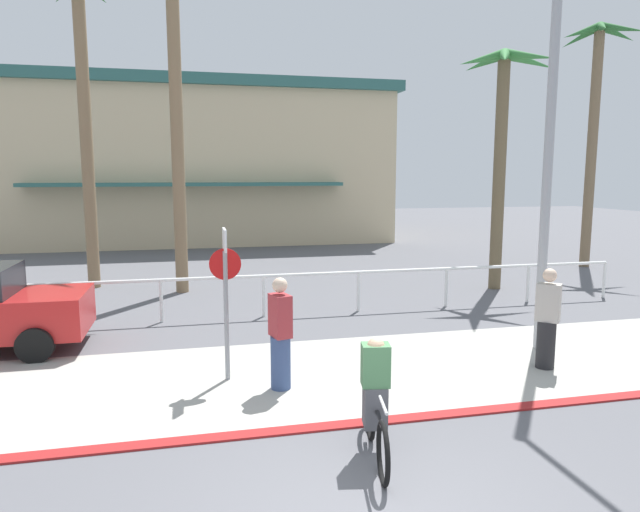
# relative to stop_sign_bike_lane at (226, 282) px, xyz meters

# --- Properties ---
(ground_plane) EXTENTS (80.00, 80.00, 0.00)m
(ground_plane) POSITION_rel_stop_sign_bike_lane_xyz_m (1.15, 5.68, -1.68)
(ground_plane) COLOR #5B5B60
(sidewalk_strip) EXTENTS (44.00, 4.00, 0.02)m
(sidewalk_strip) POSITION_rel_stop_sign_bike_lane_xyz_m (1.15, -0.12, -1.67)
(sidewalk_strip) COLOR #ADAAA0
(sidewalk_strip) RESTS_ON ground
(curb_paint) EXTENTS (44.00, 0.24, 0.03)m
(curb_paint) POSITION_rel_stop_sign_bike_lane_xyz_m (1.15, -2.12, -1.66)
(curb_paint) COLOR maroon
(curb_paint) RESTS_ON ground
(building_backdrop) EXTENTS (20.83, 12.73, 7.98)m
(building_backdrop) POSITION_rel_stop_sign_bike_lane_xyz_m (-0.56, 23.34, 2.33)
(building_backdrop) COLOR beige
(building_backdrop) RESTS_ON ground
(rail_fence) EXTENTS (19.28, 0.08, 1.04)m
(rail_fence) POSITION_rel_stop_sign_bike_lane_xyz_m (1.15, 4.18, -0.84)
(rail_fence) COLOR white
(rail_fence) RESTS_ON ground
(stop_sign_bike_lane) EXTENTS (0.52, 0.56, 2.56)m
(stop_sign_bike_lane) POSITION_rel_stop_sign_bike_lane_xyz_m (0.00, 0.00, 0.00)
(stop_sign_bike_lane) COLOR gray
(stop_sign_bike_lane) RESTS_ON ground
(streetlight_curb) EXTENTS (0.24, 2.54, 7.50)m
(streetlight_curb) POSITION_rel_stop_sign_bike_lane_xyz_m (6.12, 0.15, 2.60)
(streetlight_curb) COLOR #9EA0A5
(streetlight_curb) RESTS_ON ground
(palm_tree_2) EXTENTS (3.29, 3.14, 9.16)m
(palm_tree_2) POSITION_rel_stop_sign_bike_lane_xyz_m (-3.51, 8.98, 4.78)
(palm_tree_2) COLOR #846B4C
(palm_tree_2) RESTS_ON ground
(palm_tree_3) EXTENTS (2.70, 3.08, 9.72)m
(palm_tree_3) POSITION_rel_stop_sign_bike_lane_xyz_m (-0.80, 7.70, 5.08)
(palm_tree_3) COLOR #846B4C
(palm_tree_3) RESTS_ON ground
(palm_tree_4) EXTENTS (3.13, 3.24, 7.02)m
(palm_tree_4) POSITION_rel_stop_sign_bike_lane_xyz_m (8.46, 6.01, 3.46)
(palm_tree_4) COLOR brown
(palm_tree_4) RESTS_ON ground
(palm_tree_5) EXTENTS (3.00, 2.74, 8.83)m
(palm_tree_5) POSITION_rel_stop_sign_bike_lane_xyz_m (13.93, 9.05, 4.49)
(palm_tree_5) COLOR #756047
(palm_tree_5) RESTS_ON ground
(cyclist_black_0) EXTENTS (0.41, 1.80, 1.50)m
(cyclist_black_0) POSITION_rel_stop_sign_bike_lane_xyz_m (1.60, -2.97, -0.98)
(cyclist_black_0) COLOR black
(cyclist_black_0) RESTS_ON ground
(pedestrian_0) EXTENTS (0.39, 0.45, 1.83)m
(pedestrian_0) POSITION_rel_stop_sign_bike_lane_xyz_m (0.81, -0.60, -0.82)
(pedestrian_0) COLOR #384C7A
(pedestrian_0) RESTS_ON ground
(pedestrian_1) EXTENTS (0.47, 0.46, 1.81)m
(pedestrian_1) POSITION_rel_stop_sign_bike_lane_xyz_m (5.54, -0.69, -0.83)
(pedestrian_1) COLOR #232326
(pedestrian_1) RESTS_ON ground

